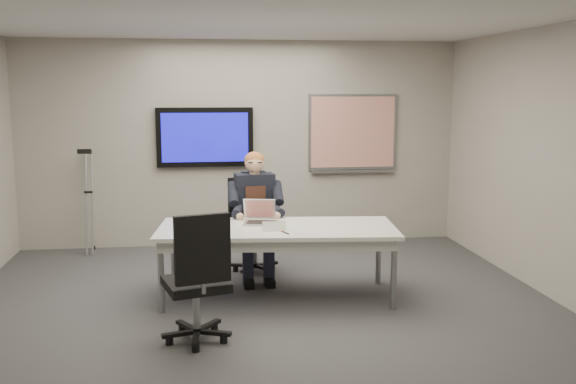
{
  "coord_description": "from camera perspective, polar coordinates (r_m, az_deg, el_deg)",
  "views": [
    {
      "loc": [
        -0.58,
        -5.79,
        2.16
      ],
      "look_at": [
        0.34,
        0.79,
        1.08
      ],
      "focal_mm": 40.0,
      "sensor_mm": 36.0,
      "label": 1
    }
  ],
  "objects": [
    {
      "name": "wall_back",
      "position": [
        8.85,
        -4.13,
        4.29
      ],
      "size": [
        6.0,
        0.02,
        2.8
      ],
      "primitive_type": "cube",
      "color": "#9C968D",
      "rests_on": "ground"
    },
    {
      "name": "office_chair_near",
      "position": [
        5.58,
        -8.02,
        -9.67
      ],
      "size": [
        0.67,
        0.67,
        1.15
      ],
      "rotation": [
        0.0,
        0.0,
        3.4
      ],
      "color": "black",
      "rests_on": "ground"
    },
    {
      "name": "floor",
      "position": [
        6.21,
        -2.1,
        -11.11
      ],
      "size": [
        6.0,
        6.0,
        0.02
      ],
      "primitive_type": "cube",
      "color": "#333336",
      "rests_on": "ground"
    },
    {
      "name": "wall_right",
      "position": [
        6.85,
        23.66,
        2.1
      ],
      "size": [
        0.02,
        6.0,
        2.8
      ],
      "primitive_type": "cube",
      "color": "#9C968D",
      "rests_on": "ground"
    },
    {
      "name": "conference_table",
      "position": [
        6.62,
        -0.97,
        -3.83
      ],
      "size": [
        2.52,
        1.25,
        0.75
      ],
      "rotation": [
        0.0,
        0.0,
        -0.1
      ],
      "color": "silver",
      "rests_on": "ground"
    },
    {
      "name": "crutch",
      "position": [
        8.8,
        -17.27,
        -0.64
      ],
      "size": [
        0.23,
        0.72,
        1.48
      ],
      "primitive_type": null,
      "rotation": [
        -0.23,
        0.0,
        0.05
      ],
      "color": "#9C9FA3",
      "rests_on": "ground"
    },
    {
      "name": "tv_display",
      "position": [
        8.77,
        -7.39,
        4.85
      ],
      "size": [
        1.3,
        0.09,
        0.8
      ],
      "color": "black",
      "rests_on": "wall_back"
    },
    {
      "name": "office_chair_far",
      "position": [
        7.62,
        -3.14,
        -4.52
      ],
      "size": [
        0.69,
        0.69,
        1.11
      ],
      "rotation": [
        0.0,
        0.0,
        0.37
      ],
      "color": "black",
      "rests_on": "ground"
    },
    {
      "name": "seated_person",
      "position": [
        7.31,
        -2.85,
        -3.24
      ],
      "size": [
        0.47,
        0.8,
        1.44
      ],
      "rotation": [
        0.0,
        0.0,
        0.11
      ],
      "color": "#1F2234",
      "rests_on": "office_chair_far"
    },
    {
      "name": "laptop",
      "position": [
        6.79,
        -2.46,
        -2.23
      ],
      "size": [
        0.39,
        0.39,
        0.24
      ],
      "rotation": [
        0.0,
        0.0,
        -0.23
      ],
      "color": "#A7A7A9",
      "rests_on": "conference_table"
    },
    {
      "name": "pen",
      "position": [
        6.31,
        -0.26,
        -3.62
      ],
      "size": [
        0.06,
        0.14,
        0.01
      ],
      "primitive_type": "cylinder",
      "rotation": [
        0.0,
        1.57,
        1.96
      ],
      "color": "black",
      "rests_on": "conference_table"
    },
    {
      "name": "wall_front",
      "position": [
        2.95,
        3.69,
        -5.68
      ],
      "size": [
        6.0,
        0.02,
        2.8
      ],
      "primitive_type": "cube",
      "color": "#9C968D",
      "rests_on": "ground"
    },
    {
      "name": "whiteboard",
      "position": [
        9.04,
        5.76,
        5.2
      ],
      "size": [
        1.25,
        0.08,
        1.1
      ],
      "color": "gray",
      "rests_on": "wall_back"
    },
    {
      "name": "name_tent",
      "position": [
        6.42,
        -1.24,
        -3.03
      ],
      "size": [
        0.24,
        0.07,
        0.09
      ],
      "primitive_type": null,
      "rotation": [
        0.0,
        0.0,
        -0.03
      ],
      "color": "white",
      "rests_on": "conference_table"
    },
    {
      "name": "ceiling",
      "position": [
        5.86,
        -2.27,
        15.51
      ],
      "size": [
        6.0,
        6.0,
        0.02
      ],
      "primitive_type": "cube",
      "color": "silver",
      "rests_on": "wall_back"
    }
  ]
}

